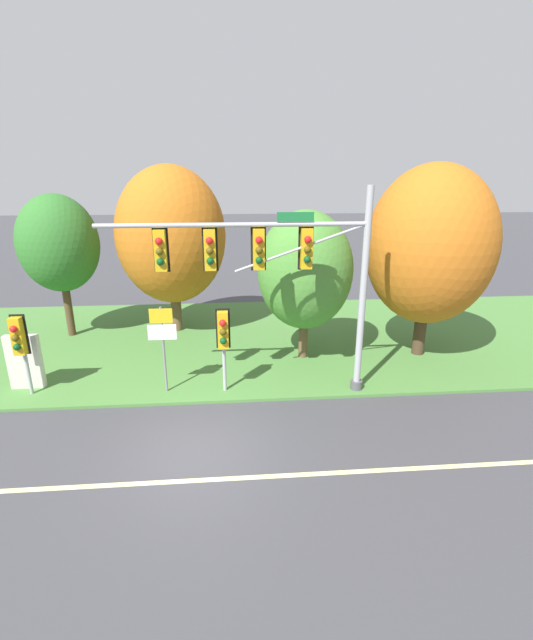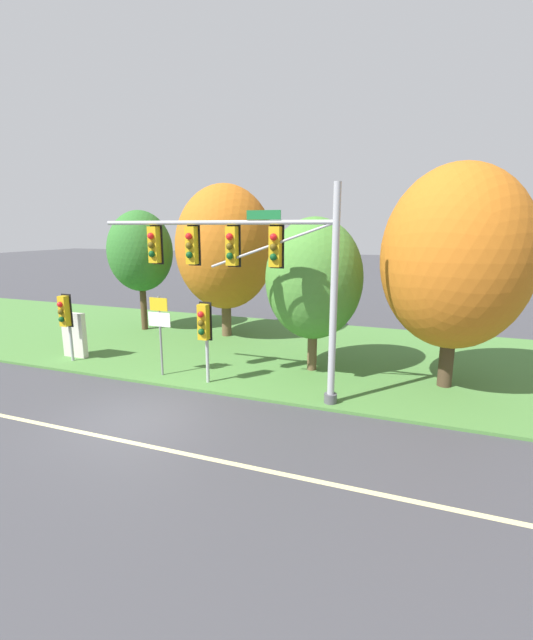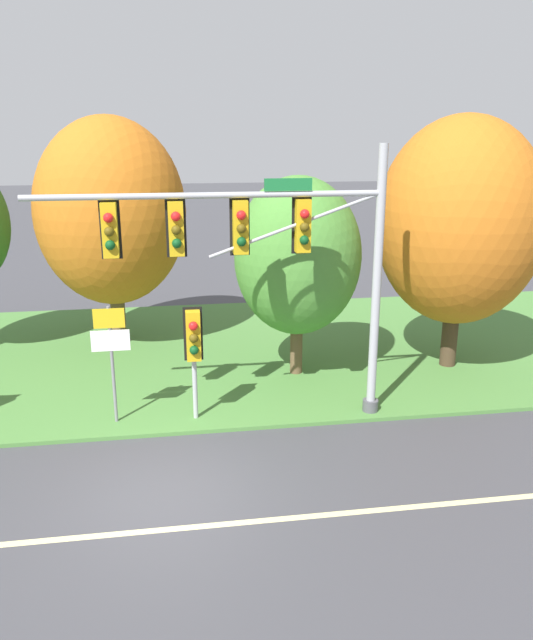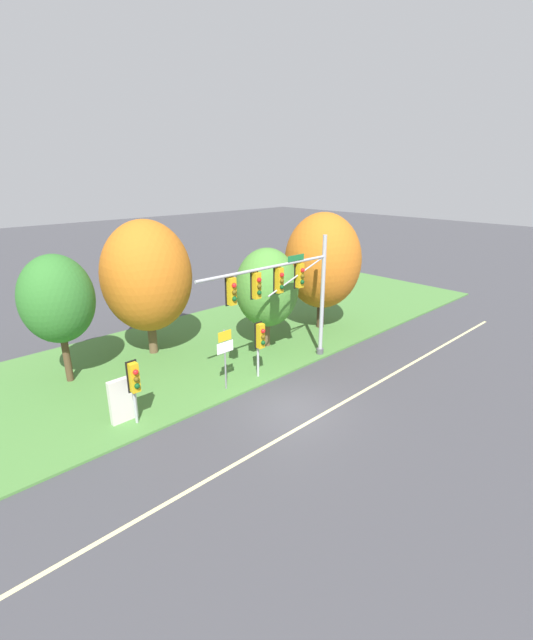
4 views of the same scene
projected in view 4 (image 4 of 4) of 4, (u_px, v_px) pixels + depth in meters
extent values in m
plane|color=#3D3D42|center=(295.00, 408.00, 18.83)|extent=(160.00, 160.00, 0.00)
cube|color=beige|center=(315.00, 418.00, 18.00)|extent=(36.00, 0.16, 0.01)
cube|color=#477A38|center=(190.00, 352.00, 24.50)|extent=(48.00, 11.50, 0.10)
cylinder|color=#9EA0A5|center=(322.00, 297.00, 23.10)|extent=(0.22, 0.22, 6.66)
cylinder|color=#4C4C51|center=(320.00, 351.00, 24.15)|extent=(0.40, 0.40, 0.30)
cylinder|color=#9EA0A5|center=(268.00, 268.00, 19.77)|extent=(8.08, 0.14, 0.14)
cylinder|color=#9EA0A5|center=(298.00, 275.00, 21.30)|extent=(4.07, 0.08, 1.48)
cube|color=gold|center=(300.00, 276.00, 21.42)|extent=(0.34, 0.28, 1.22)
cube|color=black|center=(297.00, 275.00, 21.53)|extent=(0.46, 0.04, 1.34)
sphere|color=red|center=(303.00, 270.00, 21.20)|extent=(0.22, 0.22, 0.22)
sphere|color=#51420C|center=(302.00, 276.00, 21.30)|extent=(0.22, 0.22, 0.22)
sphere|color=#0C4219|center=(302.00, 282.00, 21.39)|extent=(0.22, 0.22, 0.22)
cube|color=gold|center=(279.00, 280.00, 20.48)|extent=(0.34, 0.28, 1.22)
cube|color=black|center=(277.00, 280.00, 20.59)|extent=(0.46, 0.04, 1.34)
sphere|color=red|center=(282.00, 275.00, 20.26)|extent=(0.22, 0.22, 0.22)
sphere|color=#51420C|center=(282.00, 281.00, 20.35)|extent=(0.22, 0.22, 0.22)
sphere|color=#0C4219|center=(282.00, 287.00, 20.45)|extent=(0.22, 0.22, 0.22)
cube|color=gold|center=(257.00, 286.00, 19.54)|extent=(0.34, 0.28, 1.22)
cube|color=black|center=(254.00, 285.00, 19.65)|extent=(0.46, 0.04, 1.34)
sphere|color=red|center=(259.00, 280.00, 19.32)|extent=(0.22, 0.22, 0.22)
sphere|color=#51420C|center=(259.00, 286.00, 19.41)|extent=(0.22, 0.22, 0.22)
sphere|color=#0C4219|center=(259.00, 293.00, 19.51)|extent=(0.22, 0.22, 0.22)
cube|color=gold|center=(232.00, 291.00, 18.60)|extent=(0.34, 0.28, 1.22)
cube|color=black|center=(229.00, 291.00, 18.71)|extent=(0.46, 0.04, 1.34)
sphere|color=red|center=(234.00, 285.00, 18.38)|extent=(0.22, 0.22, 0.22)
sphere|color=#51420C|center=(234.00, 292.00, 18.47)|extent=(0.22, 0.22, 0.22)
sphere|color=#0C4219|center=(234.00, 299.00, 18.57)|extent=(0.22, 0.22, 0.22)
cube|color=#196B33|center=(296.00, 258.00, 20.84)|extent=(1.10, 0.04, 0.28)
cylinder|color=#9EA0A5|center=(258.00, 351.00, 21.05)|extent=(0.12, 0.12, 2.79)
cube|color=gold|center=(261.00, 336.00, 20.63)|extent=(0.34, 0.28, 1.22)
cube|color=black|center=(258.00, 335.00, 20.74)|extent=(0.46, 0.04, 1.34)
sphere|color=red|center=(263.00, 331.00, 20.41)|extent=(0.22, 0.22, 0.22)
sphere|color=#51420C|center=(263.00, 337.00, 20.51)|extent=(0.22, 0.22, 0.22)
sphere|color=#0C4219|center=(263.00, 343.00, 20.61)|extent=(0.22, 0.22, 0.22)
cylinder|color=#9EA0A5|center=(134.00, 393.00, 17.10)|extent=(0.12, 0.12, 2.68)
cube|color=gold|center=(134.00, 378.00, 16.71)|extent=(0.34, 0.28, 1.22)
cube|color=black|center=(132.00, 376.00, 16.82)|extent=(0.46, 0.04, 1.34)
sphere|color=red|center=(136.00, 372.00, 16.49)|extent=(0.22, 0.22, 0.22)
sphere|color=#51420C|center=(136.00, 379.00, 16.59)|extent=(0.22, 0.22, 0.22)
sphere|color=#0C4219|center=(137.00, 386.00, 16.69)|extent=(0.22, 0.22, 0.22)
cylinder|color=slate|center=(225.00, 360.00, 19.82)|extent=(0.08, 0.08, 2.97)
cube|color=gold|center=(225.00, 336.00, 19.40)|extent=(0.73, 0.03, 0.48)
cube|color=white|center=(225.00, 347.00, 19.59)|extent=(0.91, 0.03, 0.51)
cylinder|color=#4C3823|center=(66.00, 350.00, 20.56)|extent=(0.33, 0.33, 3.26)
ellipsoid|color=#2D6B28|center=(57.00, 299.00, 19.72)|extent=(3.34, 3.34, 4.17)
cylinder|color=brown|center=(152.00, 327.00, 23.87)|extent=(0.48, 0.48, 3.10)
ellipsoid|color=#B76019|center=(147.00, 276.00, 22.92)|extent=(4.82, 4.82, 6.02)
cylinder|color=brown|center=(267.00, 325.00, 24.92)|extent=(0.36, 0.36, 2.53)
ellipsoid|color=#478433|center=(267.00, 288.00, 24.18)|extent=(3.61, 3.61, 4.51)
cylinder|color=#423021|center=(321.00, 304.00, 27.85)|extent=(0.48, 0.48, 3.09)
ellipsoid|color=#B76019|center=(323.00, 261.00, 26.91)|extent=(4.81, 4.81, 6.02)
cube|color=beige|center=(123.00, 400.00, 17.38)|extent=(1.10, 0.24, 1.90)
cube|color=#4C4C51|center=(116.00, 423.00, 17.42)|extent=(0.10, 0.20, 0.10)
cube|color=#4C4C51|center=(134.00, 416.00, 17.93)|extent=(0.10, 0.20, 0.10)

